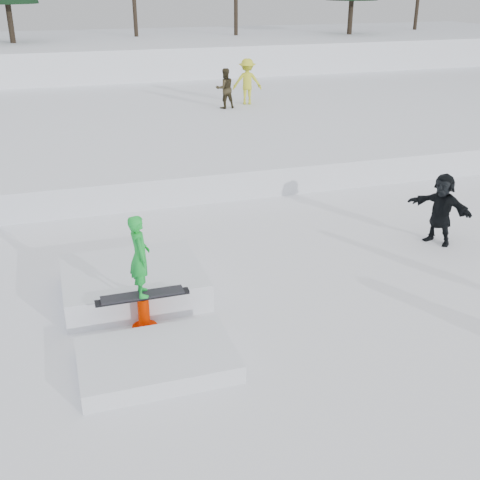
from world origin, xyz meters
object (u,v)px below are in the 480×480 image
object	(u,v)px
walker_ygreen	(247,82)
spectator_dark	(441,209)
jib_rail_feature	(139,298)
walker_olive	(225,88)

from	to	relation	value
walker_ygreen	spectator_dark	distance (m)	13.29
walker_ygreen	jib_rail_feature	bearing A→B (deg)	82.31
jib_rail_feature	walker_olive	bearing A→B (deg)	67.60
walker_ygreen	spectator_dark	world-z (taller)	walker_ygreen
spectator_dark	jib_rail_feature	size ratio (longest dim) A/B	0.37
walker_olive	walker_ygreen	world-z (taller)	walker_ygreen
walker_ygreen	jib_rail_feature	distance (m)	15.97
walker_ygreen	walker_olive	bearing A→B (deg)	44.75
walker_olive	spectator_dark	size ratio (longest dim) A/B	0.95
spectator_dark	walker_ygreen	bearing A→B (deg)	152.11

